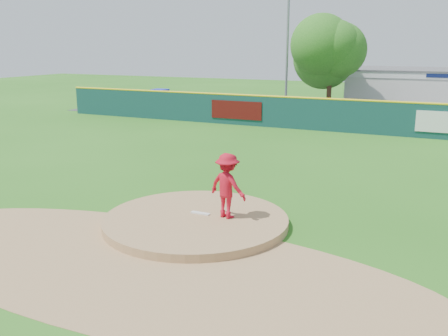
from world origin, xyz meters
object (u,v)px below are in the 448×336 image
at_px(deciduous_tree, 331,54).
at_px(playground_slide, 160,100).
at_px(light_pole_left, 288,34).
at_px(van, 382,113).
at_px(pool_building_grp, 448,90).
at_px(pitcher, 228,186).

bearing_deg(deciduous_tree, playground_slide, -166.66).
relative_size(playground_slide, light_pole_left, 0.29).
xyz_separation_m(van, pool_building_grp, (3.86, 8.45, 1.04)).
bearing_deg(van, light_pole_left, 74.93).
height_order(van, light_pole_left, light_pole_left).
height_order(pool_building_grp, playground_slide, pool_building_grp).
relative_size(pitcher, deciduous_tree, 0.26).
bearing_deg(playground_slide, van, 5.42).
height_order(pool_building_grp, light_pole_left, light_pole_left).
height_order(pool_building_grp, deciduous_tree, deciduous_tree).
height_order(van, deciduous_tree, deciduous_tree).
distance_m(deciduous_tree, light_pole_left, 4.72).
xyz_separation_m(playground_slide, light_pole_left, (8.96, 5.07, 5.16)).
distance_m(pool_building_grp, playground_slide, 23.27).
bearing_deg(van, playground_slide, 103.35).
relative_size(pool_building_grp, deciduous_tree, 2.07).
xyz_separation_m(pitcher, deciduous_tree, (-2.86, 24.61, 3.34)).
bearing_deg(playground_slide, pool_building_grp, 25.66).
xyz_separation_m(van, deciduous_tree, (-4.14, 1.45, 3.93)).
xyz_separation_m(deciduous_tree, light_pole_left, (-4.00, 2.00, 1.50)).
relative_size(van, light_pole_left, 0.39).
height_order(pitcher, pool_building_grp, pool_building_grp).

